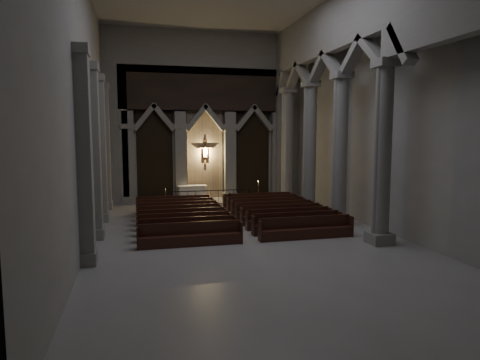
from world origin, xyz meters
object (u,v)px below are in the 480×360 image
Objects in this scene: altar at (192,193)px; altar_rail at (211,195)px; worshipper at (230,203)px; candle_stand_left at (166,202)px; pews at (231,218)px; candle_stand_right at (258,196)px.

altar_rail is at bearing -56.07° from altar.
worshipper is at bearing -76.66° from altar_rail.
candle_stand_left reaches higher than worshipper.
worshipper reaches higher than pews.
worshipper is (3.73, -2.89, 0.27)m from candle_stand_left.
altar_rail is (1.07, -1.59, 0.02)m from altar.
worshipper is at bearing -68.54° from altar.
altar is 7.85m from pews.
candle_stand_left is at bearing 116.11° from pews.
altar_rail is 3.52m from candle_stand_right.
candle_stand_left is at bearing 179.25° from altar_rail.
altar is 1.71× the size of worshipper.
altar is at bearing 165.85° from candle_stand_right.
candle_stand_right is 4.33m from worshipper.
altar_rail reaches higher than pews.
altar is at bearing 106.96° from worshipper.
altar_rail is 3.57× the size of candle_stand_right.
altar_rail is 4.43× the size of worshipper.
candle_stand_left reaches higher than altar.
worshipper reaches higher than altar_rail.
altar reaches higher than altar_rail.
altar is 1.37× the size of candle_stand_right.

